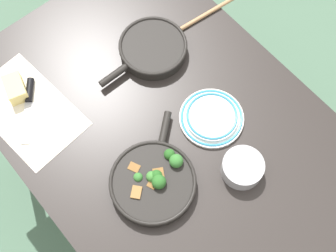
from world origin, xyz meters
The scene contains 10 objects.
ground_plane centered at (0.00, 0.00, 0.00)m, with size 14.00×14.00×0.00m, color #51755B.
dining_table_red centered at (0.00, 0.00, 0.70)m, with size 1.36×0.92×0.78m.
skillet_broccoli centered at (-0.11, 0.15, 0.80)m, with size 0.30×0.33×0.07m.
skillet_eggs centered at (0.26, -0.15, 0.80)m, with size 0.24×0.35×0.05m.
wooden_spoon centered at (0.26, -0.28, 0.79)m, with size 0.07×0.41×0.02m.
parchment_sheet centered at (0.35, 0.31, 0.78)m, with size 0.41×0.27×0.00m.
grater_knife centered at (0.37, 0.29, 0.79)m, with size 0.20×0.17×0.02m.
cheese_block centered at (0.43, 0.30, 0.80)m, with size 0.11×0.08×0.05m.
dinner_plate_stack centered at (-0.07, -0.13, 0.79)m, with size 0.21×0.21×0.03m.
prep_bowl_steel centered at (-0.26, -0.08, 0.81)m, with size 0.13×0.13×0.06m.
Camera 1 is at (-0.45, 0.39, 2.19)m, focal length 50.00 mm.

